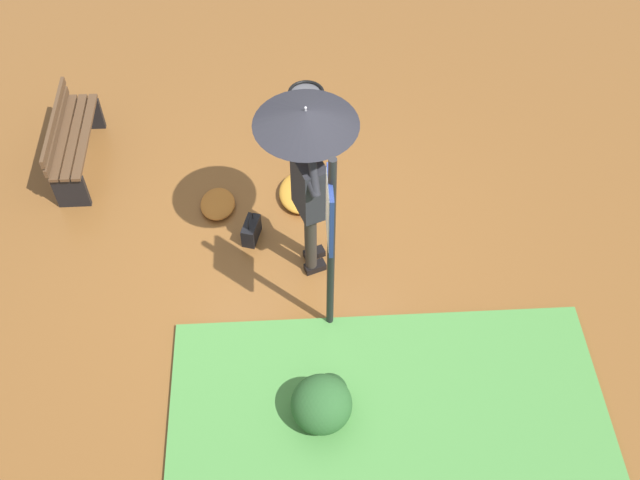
{
  "coord_description": "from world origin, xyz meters",
  "views": [
    {
      "loc": [
        -4.87,
        0.01,
        6.37
      ],
      "look_at": [
        -0.44,
        -0.23,
        0.85
      ],
      "focal_mm": 42.25,
      "sensor_mm": 36.0,
      "label": 1
    }
  ],
  "objects": [
    {
      "name": "ground_plane",
      "position": [
        0.0,
        0.0,
        0.0
      ],
      "size": [
        18.0,
        18.0,
        0.0
      ],
      "primitive_type": "plane",
      "color": "brown"
    },
    {
      "name": "person_with_umbrella",
      "position": [
        0.03,
        -0.14,
        1.55
      ],
      "size": [
        0.96,
        0.96,
        2.04
      ],
      "color": "#2D2823",
      "rests_on": "ground_plane"
    },
    {
      "name": "info_sign_post",
      "position": [
        -0.82,
        -0.29,
        1.44
      ],
      "size": [
        0.44,
        0.07,
        2.3
      ],
      "color": "black",
      "rests_on": "ground_plane"
    },
    {
      "name": "handbag",
      "position": [
        0.32,
        0.48,
        0.13
      ],
      "size": [
        0.33,
        0.22,
        0.37
      ],
      "color": "black",
      "rests_on": "ground_plane"
    },
    {
      "name": "park_bench",
      "position": [
        1.54,
        2.51,
        0.4
      ],
      "size": [
        1.4,
        0.37,
        0.75
      ],
      "color": "black",
      "rests_on": "ground_plane"
    },
    {
      "name": "trash_bin",
      "position": [
        1.73,
        -0.18,
        0.42
      ],
      "size": [
        0.42,
        0.42,
        0.83
      ],
      "color": "#4C4C51",
      "rests_on": "ground_plane"
    },
    {
      "name": "shrub_cluster",
      "position": [
        -1.79,
        -0.18,
        0.23
      ],
      "size": [
        0.61,
        0.55,
        0.5
      ],
      "color": "#285628",
      "rests_on": "ground_plane"
    },
    {
      "name": "leaf_pile_near_person",
      "position": [
        0.79,
        0.86,
        0.05
      ],
      "size": [
        0.48,
        0.39,
        0.11
      ],
      "color": "#A86023",
      "rests_on": "ground_plane"
    },
    {
      "name": "leaf_pile_by_bench",
      "position": [
        0.89,
        -0.09,
        0.07
      ],
      "size": [
        0.64,
        0.51,
        0.14
      ],
      "color": "#C68428",
      "rests_on": "ground_plane"
    }
  ]
}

